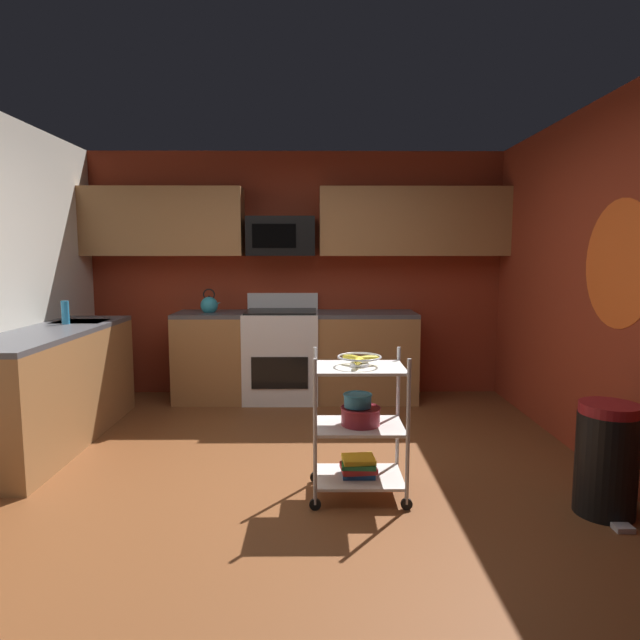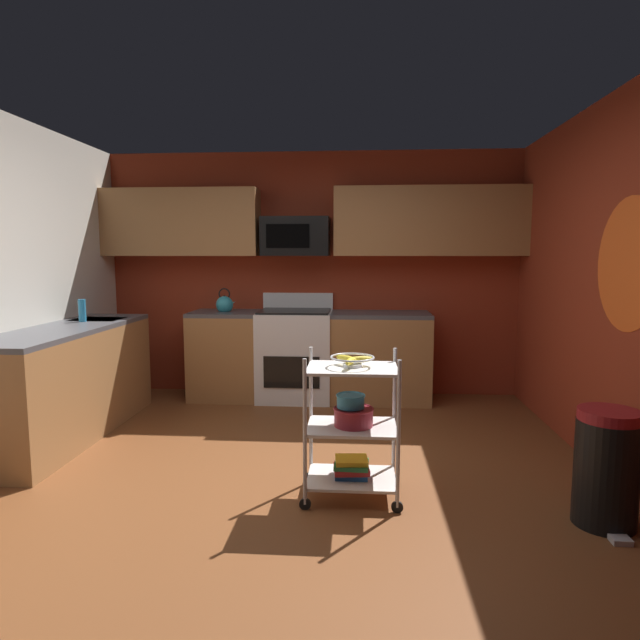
# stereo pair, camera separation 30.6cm
# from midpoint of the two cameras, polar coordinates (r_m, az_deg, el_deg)

# --- Properties ---
(floor) EXTENTS (4.40, 4.80, 0.04)m
(floor) POSITION_cam_midpoint_polar(r_m,az_deg,el_deg) (3.84, -1.69, -16.65)
(floor) COLOR brown
(floor) RESTS_ON ground
(wall_back) EXTENTS (4.52, 0.06, 2.60)m
(wall_back) POSITION_cam_midpoint_polar(r_m,az_deg,el_deg) (5.95, 0.65, 4.80)
(wall_back) COLOR maroon
(wall_back) RESTS_ON ground
(wall_right) EXTENTS (0.06, 4.80, 2.60)m
(wall_right) POSITION_cam_midpoint_polar(r_m,az_deg,el_deg) (3.98, 32.19, 2.75)
(wall_right) COLOR maroon
(wall_right) RESTS_ON ground
(wall_flower_decal) EXTENTS (0.00, 0.86, 0.86)m
(wall_flower_decal) POSITION_cam_midpoint_polar(r_m,az_deg,el_deg) (4.02, 31.45, 4.98)
(wall_flower_decal) COLOR #E5591E
(counter_run) EXTENTS (3.44, 2.65, 0.92)m
(counter_run) POSITION_cam_midpoint_polar(r_m,az_deg,el_deg) (5.26, -9.53, -4.75)
(counter_run) COLOR #9E6B3D
(counter_run) RESTS_ON ground
(oven_range) EXTENTS (0.76, 0.65, 1.10)m
(oven_range) POSITION_cam_midpoint_polar(r_m,az_deg,el_deg) (5.73, -1.07, -3.56)
(oven_range) COLOR white
(oven_range) RESTS_ON ground
(upper_cabinets) EXTENTS (4.40, 0.33, 0.70)m
(upper_cabinets) POSITION_cam_midpoint_polar(r_m,az_deg,el_deg) (5.76, 0.87, 10.21)
(upper_cabinets) COLOR #9E6B3D
(microwave) EXTENTS (0.70, 0.39, 0.40)m
(microwave) POSITION_cam_midpoint_polar(r_m,az_deg,el_deg) (5.74, -1.01, 8.72)
(microwave) COLOR black
(rolling_cart) EXTENTS (0.61, 0.42, 0.91)m
(rolling_cart) POSITION_cam_midpoint_polar(r_m,az_deg,el_deg) (3.45, 5.94, -11.05)
(rolling_cart) COLOR silver
(rolling_cart) RESTS_ON ground
(fruit_bowl) EXTENTS (0.27, 0.27, 0.07)m
(fruit_bowl) POSITION_cam_midpoint_polar(r_m,az_deg,el_deg) (3.34, 6.03, -4.14)
(fruit_bowl) COLOR silver
(fruit_bowl) RESTS_ON rolling_cart
(mixing_bowl_large) EXTENTS (0.25, 0.25, 0.11)m
(mixing_bowl_large) POSITION_cam_midpoint_polar(r_m,az_deg,el_deg) (3.43, 6.12, -10.01)
(mixing_bowl_large) COLOR maroon
(mixing_bowl_large) RESTS_ON rolling_cart
(mixing_bowl_small) EXTENTS (0.18, 0.18, 0.08)m
(mixing_bowl_small) POSITION_cam_midpoint_polar(r_m,az_deg,el_deg) (3.40, 5.83, -8.40)
(mixing_bowl_small) COLOR #338CBF
(mixing_bowl_small) RESTS_ON rolling_cart
(book_stack) EXTENTS (0.23, 0.20, 0.12)m
(book_stack) POSITION_cam_midpoint_polar(r_m,az_deg,el_deg) (3.54, 5.88, -15.11)
(book_stack) COLOR #1E4C8C
(book_stack) RESTS_ON rolling_cart
(kettle) EXTENTS (0.21, 0.18, 0.26)m
(kettle) POSITION_cam_midpoint_polar(r_m,az_deg,el_deg) (5.77, -8.45, 1.64)
(kettle) COLOR teal
(kettle) RESTS_ON counter_run
(dish_soap_bottle) EXTENTS (0.06, 0.06, 0.20)m
(dish_soap_bottle) POSITION_cam_midpoint_polar(r_m,az_deg,el_deg) (5.21, -22.10, 0.92)
(dish_soap_bottle) COLOR #2D8CBF
(dish_soap_bottle) RESTS_ON counter_run
(trash_can) EXTENTS (0.34, 0.42, 0.66)m
(trash_can) POSITION_cam_midpoint_polar(r_m,az_deg,el_deg) (3.60, 30.02, -13.29)
(trash_can) COLOR black
(trash_can) RESTS_ON ground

